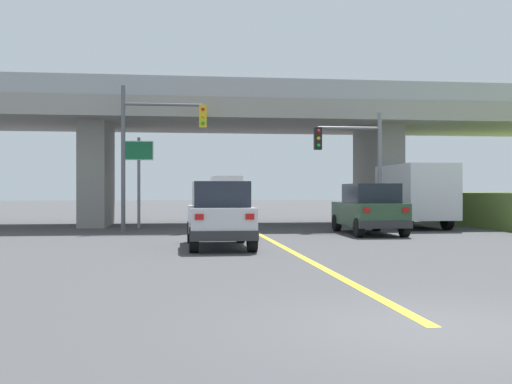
{
  "coord_description": "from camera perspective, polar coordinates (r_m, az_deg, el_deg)",
  "views": [
    {
      "loc": [
        -3.26,
        -7.64,
        1.75
      ],
      "look_at": [
        0.12,
        19.16,
        1.69
      ],
      "focal_mm": 44.03,
      "sensor_mm": 36.0,
      "label": 1
    }
  ],
  "objects": [
    {
      "name": "lane_divider_stripe",
      "position": [
        18.95,
        2.76,
        -5.15
      ],
      "size": [
        0.2,
        21.89,
        0.01
      ],
      "primitive_type": "cube",
      "color": "yellow",
      "rests_on": "ground"
    },
    {
      "name": "overpass_bridge",
      "position": [
        32.28,
        -1.36,
        5.86
      ],
      "size": [
        34.68,
        8.02,
        6.85
      ],
      "color": "gray",
      "rests_on": "ground"
    },
    {
      "name": "suv_crossing",
      "position": [
        25.51,
        10.23,
        -1.52
      ],
      "size": [
        2.11,
        4.76,
        2.02
      ],
      "rotation": [
        0.0,
        0.0,
        -0.02
      ],
      "color": "#2D4C33",
      "rests_on": "ground"
    },
    {
      "name": "traffic_signal_nearside",
      "position": [
        27.62,
        9.13,
        3.27
      ],
      "size": [
        3.01,
        0.36,
        5.14
      ],
      "color": "slate",
      "rests_on": "ground"
    },
    {
      "name": "ground",
      "position": [
        32.17,
        -1.36,
        -2.98
      ],
      "size": [
        160.0,
        160.0,
        0.0
      ],
      "primitive_type": "plane",
      "color": "#424244"
    },
    {
      "name": "suv_lead",
      "position": [
        19.3,
        -3.33,
        -2.06
      ],
      "size": [
        1.91,
        4.42,
        2.02
      ],
      "color": "silver",
      "rests_on": "ground"
    },
    {
      "name": "box_truck",
      "position": [
        30.72,
        13.78,
        -0.22
      ],
      "size": [
        2.33,
        6.82,
        2.94
      ],
      "color": "silver",
      "rests_on": "ground"
    },
    {
      "name": "traffic_signal_farside",
      "position": [
        27.17,
        -9.55,
        4.73
      ],
      "size": [
        3.62,
        0.36,
        6.2
      ],
      "color": "#56595E",
      "rests_on": "ground"
    },
    {
      "name": "highway_sign",
      "position": [
        29.4,
        -10.6,
        2.59
      ],
      "size": [
        1.34,
        0.17,
        4.19
      ],
      "color": "slate",
      "rests_on": "ground"
    },
    {
      "name": "semi_truck_distant",
      "position": [
        51.76,
        -2.81,
        -0.09
      ],
      "size": [
        2.33,
        6.8,
        2.89
      ],
      "color": "navy",
      "rests_on": "ground"
    },
    {
      "name": "sedan_oncoming",
      "position": [
        37.44,
        -3.02,
        -0.99
      ],
      "size": [
        1.96,
        4.39,
        2.02
      ],
      "color": "silver",
      "rests_on": "ground"
    }
  ]
}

